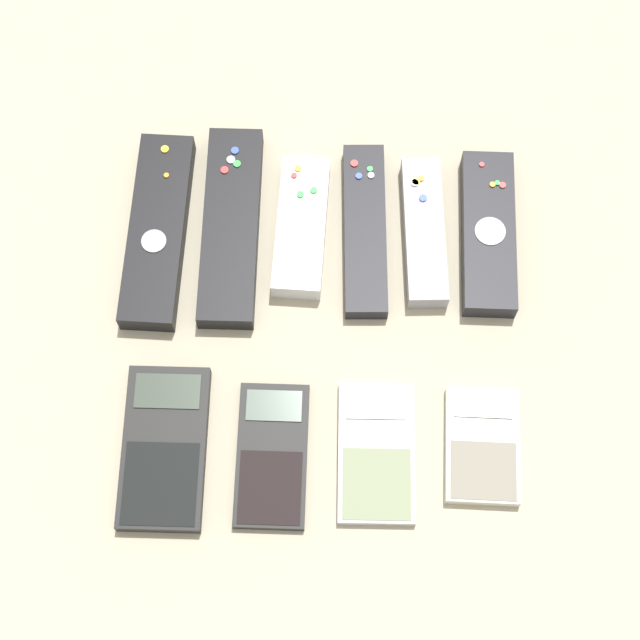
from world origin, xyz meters
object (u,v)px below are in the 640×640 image
object	(u,v)px
remote_5	(486,233)
remote_3	(363,230)
remote_4	(422,232)
calculator_1	(270,455)
calculator_2	(374,452)
calculator_3	(480,446)
remote_1	(229,226)
calculator_0	(162,448)
remote_0	(156,231)
remote_2	(299,227)

from	to	relation	value
remote_5	remote_3	bearing A→B (deg)	-179.97
remote_4	calculator_1	size ratio (longest dim) A/B	1.14
calculator_2	remote_5	bearing A→B (deg)	63.47
calculator_1	calculator_3	bearing A→B (deg)	4.42
remote_1	remote_5	distance (m)	0.27
remote_4	calculator_0	bearing A→B (deg)	-139.56
remote_1	calculator_2	size ratio (longest dim) A/B	1.59
remote_5	calculator_3	size ratio (longest dim) A/B	1.55
calculator_0	calculator_1	distance (m)	0.10
calculator_0	calculator_2	world-z (taller)	calculator_0
remote_0	calculator_0	bearing A→B (deg)	-82.06
remote_0	remote_5	world-z (taller)	same
calculator_2	remote_1	bearing A→B (deg)	122.57
remote_4	calculator_2	size ratio (longest dim) A/B	1.17
remote_0	calculator_1	distance (m)	0.27
remote_2	calculator_0	world-z (taller)	remote_2
calculator_1	calculator_2	xyz separation A→B (m)	(0.10, 0.00, 0.00)
remote_4	calculator_3	distance (m)	0.23
remote_1	calculator_2	distance (m)	0.28
calculator_1	remote_0	bearing A→B (deg)	119.17
calculator_2	remote_4	bearing A→B (deg)	77.99
remote_1	remote_5	size ratio (longest dim) A/B	1.22
remote_0	remote_2	xyz separation A→B (m)	(0.15, 0.01, -0.00)
remote_4	remote_5	bearing A→B (deg)	-2.71
remote_4	calculator_2	bearing A→B (deg)	-104.06
remote_1	remote_3	size ratio (longest dim) A/B	1.15
remote_0	calculator_2	distance (m)	0.32
calculator_0	calculator_3	size ratio (longest dim) A/B	1.39
calculator_1	calculator_2	distance (m)	0.10
remote_3	calculator_0	distance (m)	0.30
calculator_2	calculator_3	world-z (taller)	calculator_3
remote_3	remote_5	world-z (taller)	remote_5
remote_4	calculator_3	bearing A→B (deg)	-78.89
calculator_0	calculator_1	bearing A→B (deg)	-2.25
remote_2	remote_5	xyz separation A→B (m)	(0.19, -0.01, -0.00)
calculator_2	calculator_3	distance (m)	0.10
remote_5	calculator_1	bearing A→B (deg)	-131.26
calculator_1	remote_2	bearing A→B (deg)	85.48
remote_2	remote_3	size ratio (longest dim) A/B	0.81
remote_0	calculator_1	bearing A→B (deg)	-59.30
remote_5	calculator_3	distance (m)	0.22
remote_0	remote_5	size ratio (longest dim) A/B	1.20
remote_3	calculator_2	bearing A→B (deg)	-88.30
remote_4	calculator_0	world-z (taller)	remote_4
remote_3	remote_4	bearing A→B (deg)	-2.81
remote_3	remote_4	size ratio (longest dim) A/B	1.18
remote_3	calculator_3	xyz separation A→B (m)	(0.11, -0.23, -0.00)
calculator_3	calculator_0	bearing A→B (deg)	-176.84
calculator_3	remote_5	bearing A→B (deg)	88.27
calculator_1	remote_4	bearing A→B (deg)	58.62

